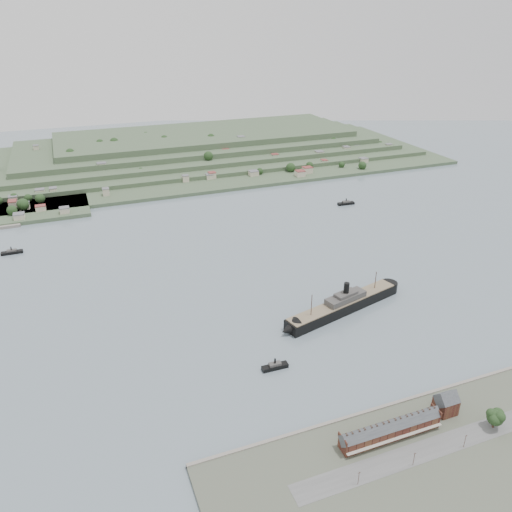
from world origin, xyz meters
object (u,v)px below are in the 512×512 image
object	(u,v)px
gabled_building	(446,403)
tugboat	(275,366)
steamship	(340,306)
terrace_row	(390,429)
fig_tree	(496,417)

from	to	relation	value
gabled_building	tugboat	xyz separation A→B (m)	(-69.46, 68.15, -6.38)
gabled_building	steamship	size ratio (longest dim) A/B	0.13
terrace_row	gabled_building	world-z (taller)	gabled_building
terrace_row	steamship	xyz separation A→B (m)	(36.59, 113.85, -1.89)
steamship	tugboat	xyz separation A→B (m)	(-68.54, -41.68, -3.14)
steamship	gabled_building	bearing A→B (deg)	-89.52
steamship	fig_tree	distance (m)	129.29
steamship	fig_tree	size ratio (longest dim) A/B	9.50
terrace_row	tugboat	distance (m)	79.09
gabled_building	tugboat	bearing A→B (deg)	135.54
terrace_row	steamship	distance (m)	119.60
gabled_building	steamship	world-z (taller)	steamship
gabled_building	tugboat	distance (m)	97.52
tugboat	fig_tree	world-z (taller)	fig_tree
terrace_row	tugboat	bearing A→B (deg)	113.88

